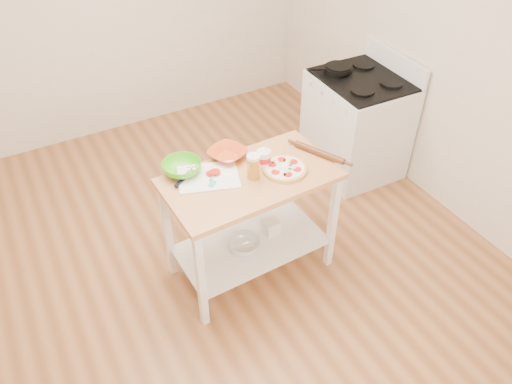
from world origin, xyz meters
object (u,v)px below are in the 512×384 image
at_px(rolling_pin, 319,153).
at_px(shelf_glass_bowl, 244,245).
at_px(prep_island, 251,205).
at_px(skillet, 337,68).
at_px(cutting_board, 208,176).
at_px(knife, 183,178).
at_px(beer_pint, 253,166).
at_px(green_bowl, 182,168).
at_px(orange_bowl, 227,154).
at_px(shelf_bin, 271,227).
at_px(gas_stove, 356,124).
at_px(yogurt_tub, 264,158).
at_px(pizza, 285,168).
at_px(spatula, 213,180).

xyz_separation_m(rolling_pin, shelf_glass_bowl, (-0.61, 0.01, -0.63)).
bearing_deg(prep_island, skillet, 33.48).
bearing_deg(shelf_glass_bowl, cutting_board, 140.61).
distance_m(knife, beer_pint, 0.47).
relative_size(prep_island, green_bowl, 4.49).
bearing_deg(cutting_board, beer_pint, -10.38).
bearing_deg(skillet, orange_bowl, -133.02).
height_order(orange_bowl, shelf_bin, orange_bowl).
bearing_deg(orange_bowl, skillet, 24.37).
distance_m(shelf_glass_bowl, shelf_bin, 0.27).
distance_m(cutting_board, shelf_bin, 0.75).
height_order(cutting_board, orange_bowl, orange_bowl).
relative_size(knife, rolling_pin, 0.60).
xyz_separation_m(gas_stove, cutting_board, (-1.75, -0.56, 0.43)).
distance_m(knife, green_bowl, 0.09).
bearing_deg(green_bowl, shelf_glass_bowl, -41.85).
relative_size(beer_pint, shelf_glass_bowl, 0.74).
bearing_deg(beer_pint, yogurt_tub, 33.64).
height_order(knife, green_bowl, green_bowl).
bearing_deg(pizza, spatula, 165.60).
xyz_separation_m(gas_stove, shelf_bin, (-1.30, -0.66, -0.16)).
relative_size(gas_stove, skillet, 2.95).
relative_size(skillet, shelf_glass_bowl, 1.58).
bearing_deg(orange_bowl, rolling_pin, -26.96).
xyz_separation_m(skillet, knife, (-1.77, -0.73, -0.06)).
xyz_separation_m(green_bowl, yogurt_tub, (0.52, -0.19, 0.02)).
bearing_deg(cutting_board, rolling_pin, 7.40).
xyz_separation_m(knife, rolling_pin, (0.95, -0.20, 0.01)).
xyz_separation_m(prep_island, green_bowl, (-0.38, 0.26, 0.29)).
distance_m(green_bowl, rolling_pin, 0.96).
xyz_separation_m(gas_stove, green_bowl, (-1.88, -0.43, 0.47)).
height_order(pizza, beer_pint, beer_pint).
xyz_separation_m(gas_stove, skillet, (-0.13, 0.21, 0.50)).
bearing_deg(gas_stove, green_bowl, -165.27).
bearing_deg(yogurt_tub, orange_bowl, 131.10).
bearing_deg(orange_bowl, green_bowl, -178.72).
bearing_deg(cutting_board, prep_island, -9.12).
bearing_deg(knife, green_bowl, 39.81).
relative_size(spatula, beer_pint, 0.77).
distance_m(spatula, beer_pint, 0.28).
height_order(skillet, shelf_glass_bowl, skillet).
distance_m(skillet, pizza, 1.48).
distance_m(prep_island, rolling_pin, 0.61).
distance_m(beer_pint, rolling_pin, 0.53).
bearing_deg(spatula, pizza, -56.37).
bearing_deg(spatula, prep_island, -58.49).
distance_m(yogurt_tub, shelf_bin, 0.65).
xyz_separation_m(rolling_pin, shelf_bin, (-0.35, 0.06, -0.61)).
xyz_separation_m(gas_stove, yogurt_tub, (-1.36, -0.63, 0.49)).
distance_m(green_bowl, yogurt_tub, 0.56).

